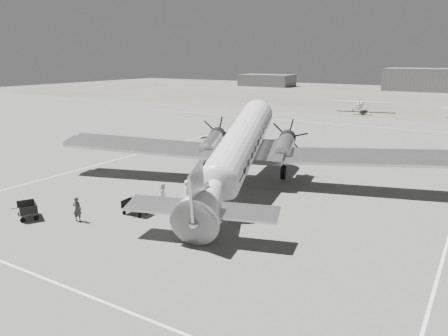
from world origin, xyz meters
TOP-DOWN VIEW (x-y plane):
  - ground at (0.00, 0.00)m, footprint 260.00×260.00m
  - taxi_line_near at (0.00, -14.00)m, footprint 60.00×0.15m
  - taxi_line_right at (12.00, 0.00)m, footprint 0.15×80.00m
  - taxi_line_left at (-18.00, 10.00)m, footprint 0.15×60.00m
  - taxi_line_horizon at (0.00, 40.00)m, footprint 90.00×0.15m
  - grass_infield at (0.00, 95.00)m, footprint 260.00×90.00m
  - shed_secondary at (-55.00, 115.00)m, footprint 18.00×10.00m
  - dc3_airliner at (-2.63, 2.54)m, footprint 36.79×30.39m
  - light_plane_left at (-7.54, 56.74)m, footprint 12.16×10.60m
  - baggage_cart_near at (-5.70, -5.45)m, footprint 1.70×1.25m
  - baggage_cart_far at (-11.03, -9.50)m, footprint 2.13×1.92m
  - ground_crew at (-7.88, -8.23)m, footprint 0.66×0.53m
  - ramp_agent at (-5.35, -2.98)m, footprint 0.67×0.82m
  - passenger at (-4.34, -1.60)m, footprint 0.75×0.90m

SIDE VIEW (x-z plane):
  - ground at x=0.00m, z-range 0.00..0.00m
  - grass_infield at x=0.00m, z-range 0.00..0.01m
  - taxi_line_near at x=0.00m, z-range 0.00..0.01m
  - taxi_line_right at x=12.00m, z-range 0.00..0.01m
  - taxi_line_left at x=-18.00m, z-range 0.00..0.01m
  - taxi_line_horizon at x=0.00m, z-range 0.00..0.01m
  - baggage_cart_near at x=-5.70m, z-range 0.00..0.93m
  - baggage_cart_far at x=-11.03m, z-range 0.00..0.99m
  - ramp_agent at x=-5.35m, z-range 0.00..1.54m
  - ground_crew at x=-7.88m, z-range 0.00..1.57m
  - passenger at x=-4.34m, z-range 0.00..1.58m
  - light_plane_left at x=-7.54m, z-range 0.00..2.20m
  - shed_secondary at x=-55.00m, z-range 0.00..4.00m
  - dc3_airliner at x=-2.63m, z-range 0.00..6.04m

